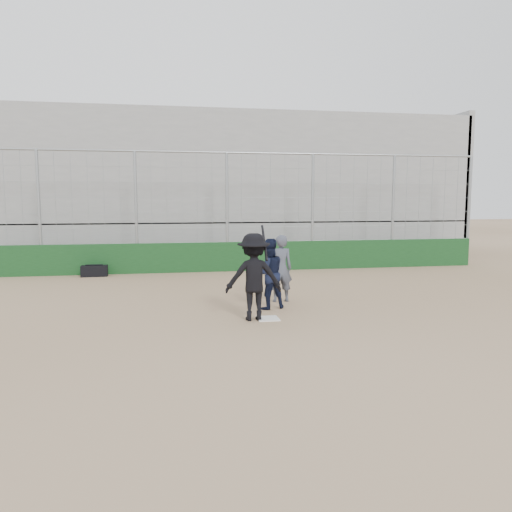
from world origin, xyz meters
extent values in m
plane|color=brown|center=(0.00, 0.00, 0.00)|extent=(90.00, 90.00, 0.00)
cube|color=white|center=(0.00, 0.00, 0.01)|extent=(0.44, 0.44, 0.02)
cube|color=#123917|center=(0.00, 7.00, 0.50)|extent=(18.00, 0.25, 1.00)
cylinder|color=gray|center=(0.00, 7.00, 2.00)|extent=(0.10, 0.10, 4.00)
cylinder|color=gray|center=(9.00, 7.00, 2.00)|extent=(0.10, 0.10, 4.00)
cylinder|color=gray|center=(0.00, 7.00, 4.00)|extent=(18.00, 0.07, 0.07)
cube|color=gray|center=(0.00, 11.95, 0.80)|extent=(20.00, 6.70, 1.60)
cube|color=gray|center=(0.00, 11.95, 3.70)|extent=(20.00, 6.70, 4.20)
cube|color=gray|center=(10.00, 11.95, 2.90)|extent=(0.25, 6.70, 6.10)
cylinder|color=gray|center=(0.00, 15.10, 6.80)|extent=(20.00, 0.06, 0.06)
imported|color=black|center=(-0.30, 0.01, 0.89)|extent=(1.17, 0.71, 1.77)
cylinder|color=black|center=(-0.05, 0.16, 1.57)|extent=(0.07, 0.57, 0.71)
imported|color=black|center=(0.21, 0.93, 0.52)|extent=(0.91, 0.79, 1.04)
sphere|color=maroon|center=(0.21, 0.93, 0.94)|extent=(0.28, 0.28, 0.28)
imported|color=#444957|center=(0.64, 1.69, 0.73)|extent=(0.60, 0.40, 1.45)
cube|color=black|center=(-4.32, 6.55, 0.17)|extent=(0.82, 0.36, 0.35)
cylinder|color=black|center=(-4.32, 6.55, 0.37)|extent=(0.53, 0.05, 0.04)
camera|label=1|loc=(-2.00, -9.84, 2.46)|focal=35.00mm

